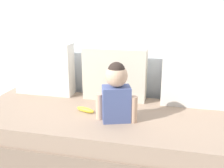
# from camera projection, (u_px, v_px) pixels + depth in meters

# --- Properties ---
(ground_plane) EXTENTS (12.00, 12.00, 0.00)m
(ground_plane) POSITION_uv_depth(u_px,v_px,m) (105.00, 155.00, 2.24)
(ground_plane) COLOR #B2ADA3
(back_wall) EXTENTS (5.43, 0.10, 2.27)m
(back_wall) POSITION_uv_depth(u_px,v_px,m) (121.00, 13.00, 2.45)
(back_wall) COLOR silver
(back_wall) RESTS_ON ground
(couch) EXTENTS (2.23, 0.90, 0.38)m
(couch) POSITION_uv_depth(u_px,v_px,m) (105.00, 135.00, 2.19)
(couch) COLOR #826C5B
(couch) RESTS_ON ground
(throw_pillow_left) EXTENTS (0.56, 0.16, 0.49)m
(throw_pillow_left) POSITION_uv_depth(u_px,v_px,m) (44.00, 69.00, 2.54)
(throw_pillow_left) COLOR silver
(throw_pillow_left) RESTS_ON couch
(throw_pillow_center) EXTENTS (0.56, 0.16, 0.47)m
(throw_pillow_center) POSITION_uv_depth(u_px,v_px,m) (115.00, 74.00, 2.39)
(throw_pillow_center) COLOR beige
(throw_pillow_center) RESTS_ON couch
(throw_pillow_right) EXTENTS (0.54, 0.16, 0.55)m
(throw_pillow_right) POSITION_uv_depth(u_px,v_px,m) (195.00, 74.00, 2.22)
(throw_pillow_right) COLOR silver
(throw_pillow_right) RESTS_ON couch
(toddler) EXTENTS (0.32, 0.20, 0.45)m
(toddler) POSITION_uv_depth(u_px,v_px,m) (116.00, 92.00, 1.94)
(toddler) COLOR #4C5B93
(toddler) RESTS_ON couch
(banana) EXTENTS (0.18, 0.10, 0.04)m
(banana) POSITION_uv_depth(u_px,v_px,m) (85.00, 110.00, 2.15)
(banana) COLOR yellow
(banana) RESTS_ON couch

